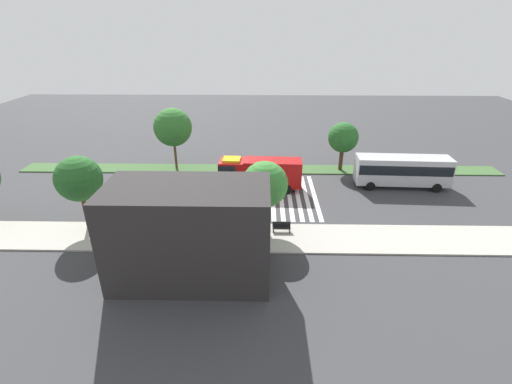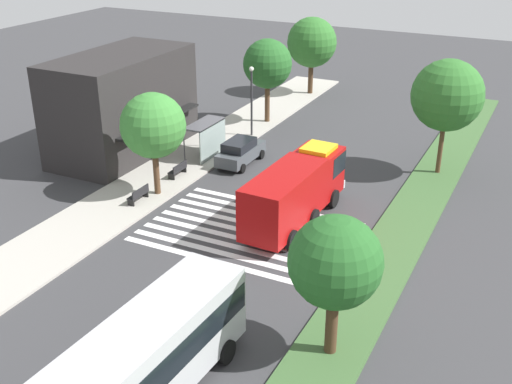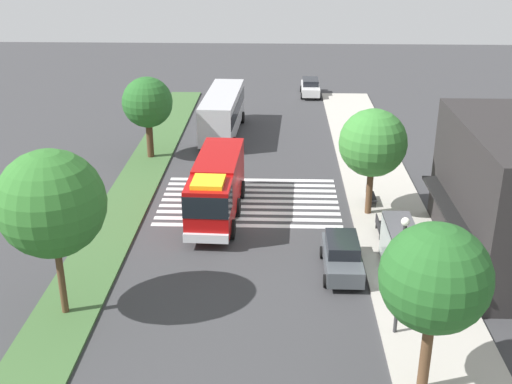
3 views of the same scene
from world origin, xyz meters
The scene contains 17 objects.
ground_plane centered at (0.00, 0.00, 0.00)m, with size 120.00×120.00×0.00m, color #38383A.
sidewalk centered at (0.00, 8.53, 0.07)m, with size 60.00×4.63×0.14m, color #ADA89E.
median_strip centered at (0.00, -7.72, 0.07)m, with size 60.00×3.00×0.14m, color #3D6033.
crosswalk centered at (-2.47, 0.00, 0.01)m, with size 7.65×11.20×0.01m.
fire_truck centered at (0.09, -1.86, 2.00)m, with size 9.29×3.01×3.57m.
parked_car_mid centered at (6.24, 5.02, 0.90)m, with size 4.43×2.02×1.77m.
transit_bus centered at (-16.09, -2.80, 2.10)m, with size 10.35×3.21×3.54m.
bus_stop_shelter centered at (6.21, 7.51, 1.89)m, with size 3.50×1.40×2.46m.
bench_near_shelter centered at (2.21, 7.54, 0.59)m, with size 1.60×0.50×0.90m.
bench_west_of_shelter centered at (-2.17, 7.54, 0.59)m, with size 1.60×0.50×0.90m.
street_lamp centered at (11.57, 6.82, 3.37)m, with size 0.36×0.36×5.38m.
storefront_building centered at (4.63, 13.64, 3.57)m, with size 11.21×6.41×7.15m.
sidewalk_tree_far_west centered at (-0.66, 7.22, 4.54)m, with size 3.96×3.96×6.40m.
sidewalk_tree_west centered at (15.21, 7.22, 4.91)m, with size 3.93×3.93×6.76m.
sidewalk_tree_center centered at (24.70, 7.22, 4.90)m, with size 4.57×4.57×7.07m.
median_tree_far_west centered at (-10.23, -7.72, 4.26)m, with size 3.66×3.66×5.99m.
median_tree_west centered at (10.50, -7.72, 5.43)m, with size 4.63×4.63×7.62m.
Camera 2 is at (-29.93, -14.15, 16.65)m, focal length 44.27 mm.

